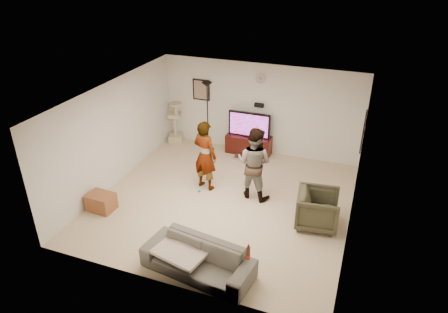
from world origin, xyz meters
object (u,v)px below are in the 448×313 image
(tv_stand, at_px, (249,145))
(beer_bottle, at_px, (248,253))
(person_left, at_px, (205,155))
(floor_lamp, at_px, (208,117))
(armchair, at_px, (318,209))
(side_table, at_px, (101,202))
(person_right, at_px, (254,163))
(sofa, at_px, (198,259))
(tv, at_px, (249,125))
(cat_tree, at_px, (175,122))

(tv_stand, relative_size, beer_bottle, 4.98)
(beer_bottle, bearing_deg, person_left, 125.22)
(floor_lamp, distance_m, armchair, 4.27)
(tv_stand, distance_m, side_table, 4.36)
(tv_stand, xyz_separation_m, floor_lamp, (-1.13, -0.22, 0.73))
(person_right, relative_size, sofa, 0.85)
(tv, bearing_deg, person_right, -69.82)
(person_left, height_order, person_right, person_left)
(cat_tree, xyz_separation_m, sofa, (2.83, -4.79, -0.32))
(person_left, height_order, beer_bottle, person_left)
(person_right, distance_m, armchair, 1.73)
(floor_lamp, bearing_deg, person_right, -44.28)
(armchair, bearing_deg, tv_stand, 34.31)
(floor_lamp, xyz_separation_m, beer_bottle, (2.62, -4.59, -0.28))
(person_right, height_order, beer_bottle, person_right)
(side_table, bearing_deg, tv, 59.72)
(tv_stand, height_order, armchair, armchair)
(floor_lamp, bearing_deg, tv_stand, 10.95)
(person_left, height_order, side_table, person_left)
(tv_stand, xyz_separation_m, armchair, (2.32, -2.67, 0.13))
(person_left, distance_m, armchair, 2.83)
(tv_stand, distance_m, beer_bottle, 5.05)
(beer_bottle, distance_m, side_table, 3.87)
(armchair, bearing_deg, person_right, 62.05)
(person_right, relative_size, side_table, 2.97)
(cat_tree, height_order, person_right, person_right)
(sofa, bearing_deg, floor_lamp, 118.60)
(person_right, height_order, side_table, person_right)
(cat_tree, xyz_separation_m, person_left, (1.83, -2.08, 0.24))
(armchair, height_order, side_table, armchair)
(person_right, distance_m, beer_bottle, 2.84)
(beer_bottle, xyz_separation_m, armchair, (0.82, 2.14, -0.32))
(person_left, xyz_separation_m, person_right, (1.18, 0.04, -0.00))
(person_right, bearing_deg, person_left, 11.26)
(beer_bottle, bearing_deg, armchair, 68.93)
(tv, relative_size, cat_tree, 0.94)
(armchair, bearing_deg, floor_lamp, 47.96)
(tv, bearing_deg, cat_tree, -179.53)
(cat_tree, bearing_deg, beer_bottle, -51.95)
(sofa, bearing_deg, side_table, 167.66)
(floor_lamp, height_order, side_table, floor_lamp)
(person_right, relative_size, armchair, 1.99)
(tv, xyz_separation_m, beer_bottle, (1.49, -4.80, -0.16))
(sofa, bearing_deg, armchair, 59.02)
(tv_stand, bearing_deg, sofa, -83.18)
(tv_stand, distance_m, person_left, 2.22)
(tv_stand, relative_size, person_left, 0.73)
(tv, relative_size, floor_lamp, 0.59)
(tv_stand, bearing_deg, cat_tree, -179.53)
(sofa, relative_size, side_table, 3.48)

